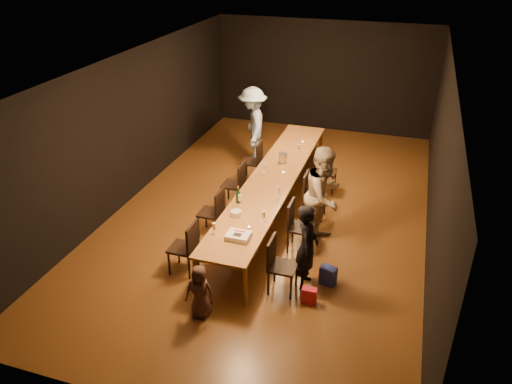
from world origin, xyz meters
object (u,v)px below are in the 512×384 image
(woman_birthday, at_px, (307,247))
(woman_tan, at_px, (324,196))
(chair_left_1, at_px, (211,212))
(plate_stack, at_px, (236,214))
(child, at_px, (200,292))
(birthday_cake, at_px, (238,236))
(champagne_bottle, at_px, (238,194))
(chair_right_3, at_px, (326,171))
(chair_right_0, at_px, (283,266))
(ice_bucket, at_px, (283,157))
(table, at_px, (273,179))
(man_blue, at_px, (253,125))
(chair_left_2, at_px, (233,184))
(chair_left_0, at_px, (183,247))
(chair_right_2, at_px, (315,196))
(chair_left_3, at_px, (251,161))
(chair_right_1, at_px, (301,227))

(woman_birthday, bearing_deg, woman_tan, -10.56)
(chair_left_1, xyz_separation_m, plate_stack, (0.67, -0.46, 0.34))
(woman_tan, relative_size, child, 2.13)
(child, relative_size, birthday_cake, 2.31)
(champagne_bottle, bearing_deg, chair_right_3, 64.08)
(chair_right_0, xyz_separation_m, ice_bucket, (-0.86, 3.17, 0.38))
(chair_right_3, height_order, champagne_bottle, champagne_bottle)
(woman_tan, bearing_deg, ice_bucket, 57.40)
(table, bearing_deg, plate_stack, -96.35)
(child, xyz_separation_m, champagne_bottle, (-0.16, 2.14, 0.49))
(chair_right_0, relative_size, birthday_cake, 2.50)
(chair_left_1, height_order, plate_stack, chair_left_1)
(man_blue, bearing_deg, woman_birthday, 6.18)
(chair_left_2, xyz_separation_m, champagne_bottle, (0.54, -1.19, 0.45))
(plate_stack, bearing_deg, table, 83.65)
(chair_left_1, bearing_deg, chair_left_0, -180.00)
(chair_right_2, xyz_separation_m, ice_bucket, (-0.86, 0.77, 0.38))
(chair_right_2, distance_m, ice_bucket, 1.22)
(chair_right_0, bearing_deg, chair_right_3, 180.00)
(chair_left_2, xyz_separation_m, chair_left_3, (0.00, 1.20, 0.00))
(chair_right_0, bearing_deg, child, -47.26)
(chair_right_3, distance_m, champagne_bottle, 2.69)
(woman_birthday, height_order, woman_tan, woman_tan)
(woman_birthday, bearing_deg, plate_stack, 59.28)
(birthday_cake, height_order, ice_bucket, ice_bucket)
(plate_stack, bearing_deg, chair_left_2, 111.90)
(child, bearing_deg, chair_left_1, 101.39)
(woman_birthday, xyz_separation_m, child, (-1.31, -1.18, -0.29))
(chair_right_3, distance_m, birthday_cake, 3.58)
(chair_right_1, relative_size, chair_left_0, 1.00)
(champagne_bottle, bearing_deg, birthday_cake, -70.37)
(champagne_bottle, height_order, ice_bucket, champagne_bottle)
(chair_left_2, height_order, woman_tan, woman_tan)
(child, height_order, plate_stack, child)
(chair_left_3, relative_size, plate_stack, 5.01)
(woman_birthday, distance_m, ice_bucket, 3.14)
(chair_left_1, xyz_separation_m, man_blue, (-0.30, 3.42, 0.46))
(chair_right_2, distance_m, plate_stack, 1.98)
(chair_left_3, distance_m, woman_birthday, 3.91)
(chair_left_3, bearing_deg, table, -144.69)
(woman_birthday, relative_size, plate_stack, 7.77)
(chair_right_0, distance_m, chair_right_3, 3.60)
(chair_left_0, bearing_deg, chair_right_0, -90.00)
(chair_left_1, xyz_separation_m, chair_left_2, (0.00, 1.20, 0.00))
(table, height_order, plate_stack, plate_stack)
(chair_right_2, distance_m, chair_left_3, 2.08)
(child, xyz_separation_m, birthday_cake, (0.23, 1.04, 0.36))
(chair_right_3, xyz_separation_m, champagne_bottle, (-1.16, -2.39, 0.45))
(chair_left_3, distance_m, plate_stack, 2.95)
(chair_left_1, xyz_separation_m, ice_bucket, (0.84, 1.97, 0.38))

